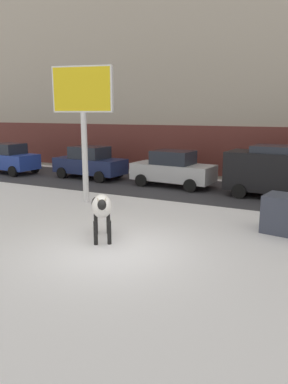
# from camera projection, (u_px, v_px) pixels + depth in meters

# --- Properties ---
(ground_plane) EXTENTS (120.00, 120.00, 0.00)m
(ground_plane) POSITION_uv_depth(u_px,v_px,m) (114.00, 250.00, 10.29)
(ground_plane) COLOR white
(road_strip) EXTENTS (60.00, 5.60, 0.01)m
(road_strip) POSITION_uv_depth(u_px,v_px,m) (209.00, 191.00, 18.04)
(road_strip) COLOR #333338
(road_strip) RESTS_ON ground
(building_facade) EXTENTS (44.00, 6.10, 13.00)m
(building_facade) POSITION_uv_depth(u_px,v_px,m) (245.00, 66.00, 22.34)
(building_facade) COLOR #A39989
(building_facade) RESTS_ON ground
(cow_holstein) EXTENTS (1.40, 1.81, 1.54)m
(cow_holstein) POSITION_uv_depth(u_px,v_px,m) (101.00, 207.00, 10.96)
(cow_holstein) COLOR silver
(cow_holstein) RESTS_ON ground
(billboard) EXTENTS (2.49, 0.81, 5.56)m
(billboard) POSITION_uv_depth(u_px,v_px,m) (83.00, 98.00, 14.95)
(billboard) COLOR silver
(billboard) RESTS_ON ground
(car_blue_hatchback) EXTENTS (3.61, 2.12, 1.86)m
(car_blue_hatchback) POSITION_uv_depth(u_px,v_px,m) (10.00, 159.00, 23.13)
(car_blue_hatchback) COLOR #233D9E
(car_blue_hatchback) RESTS_ON ground
(car_navy_sedan) EXTENTS (4.31, 2.21, 1.84)m
(car_navy_sedan) POSITION_uv_depth(u_px,v_px,m) (90.00, 163.00, 21.38)
(car_navy_sedan) COLOR #19234C
(car_navy_sedan) RESTS_ON ground
(car_silver_sedan) EXTENTS (4.31, 2.21, 1.84)m
(car_silver_sedan) POSITION_uv_depth(u_px,v_px,m) (173.00, 169.00, 19.01)
(car_silver_sedan) COLOR #B7BABF
(car_silver_sedan) RESTS_ON ground
(car_black_van) EXTENTS (4.72, 2.37, 2.32)m
(car_black_van) POSITION_uv_depth(u_px,v_px,m) (281.00, 171.00, 16.29)
(car_black_van) COLOR black
(car_black_van) RESTS_ON ground
(pedestrian_near_billboard) EXTENTS (0.36, 0.24, 1.73)m
(pedestrian_near_billboard) POSITION_uv_depth(u_px,v_px,m) (277.00, 169.00, 19.23)
(pedestrian_near_billboard) COLOR #282833
(pedestrian_near_billboard) RESTS_ON ground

